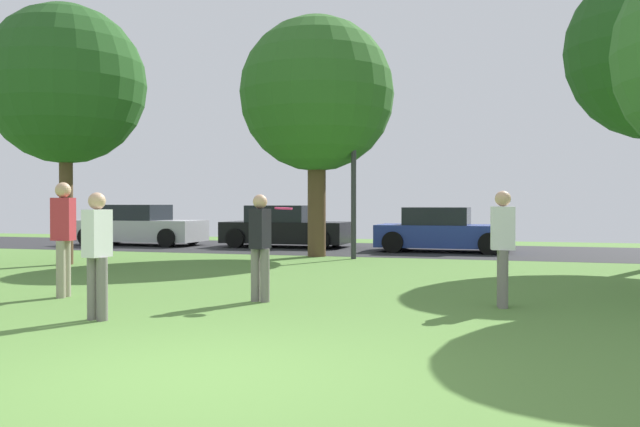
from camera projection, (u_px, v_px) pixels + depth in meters
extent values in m
plane|color=#547F38|center=(189.00, 376.00, 5.71)|extent=(44.00, 44.00, 0.00)
cube|color=#28282B|center=(432.00, 250.00, 21.02)|extent=(44.00, 6.40, 0.01)
cylinder|color=brown|center=(66.00, 200.00, 16.20)|extent=(0.32, 0.32, 3.14)
sphere|color=#23511E|center=(65.00, 84.00, 16.16)|extent=(3.84, 3.84, 3.84)
cylinder|color=brown|center=(317.00, 198.00, 18.67)|extent=(0.51, 0.51, 3.29)
sphere|color=#2D6023|center=(317.00, 94.00, 18.63)|extent=(4.31, 4.31, 4.31)
cylinder|color=gray|center=(66.00, 268.00, 10.61)|extent=(0.14, 0.14, 0.90)
cylinder|color=gray|center=(61.00, 269.00, 10.45)|extent=(0.14, 0.14, 0.90)
cube|color=#B72D38|center=(63.00, 219.00, 10.52)|extent=(0.35, 0.26, 0.67)
sphere|color=tan|center=(63.00, 190.00, 10.51)|extent=(0.24, 0.24, 0.24)
cylinder|color=slate|center=(503.00, 279.00, 9.41)|extent=(0.14, 0.14, 0.82)
cylinder|color=slate|center=(502.00, 278.00, 9.57)|extent=(0.14, 0.14, 0.82)
cube|color=silver|center=(503.00, 228.00, 9.48)|extent=(0.35, 0.26, 0.62)
sphere|color=tan|center=(503.00, 199.00, 9.48)|extent=(0.22, 0.22, 0.22)
cylinder|color=slate|center=(93.00, 288.00, 8.49)|extent=(0.14, 0.14, 0.80)
cylinder|color=slate|center=(102.00, 289.00, 8.42)|extent=(0.14, 0.14, 0.80)
cube|color=silver|center=(97.00, 233.00, 8.44)|extent=(0.27, 0.35, 0.60)
sphere|color=tan|center=(97.00, 201.00, 8.44)|extent=(0.22, 0.22, 0.22)
cylinder|color=slate|center=(255.00, 275.00, 10.08)|extent=(0.14, 0.14, 0.80)
cylinder|color=slate|center=(265.00, 275.00, 10.02)|extent=(0.14, 0.14, 0.80)
cube|color=black|center=(260.00, 229.00, 10.04)|extent=(0.25, 0.34, 0.60)
sphere|color=tan|center=(260.00, 202.00, 10.03)|extent=(0.22, 0.22, 0.22)
cylinder|color=#EA2D6B|center=(283.00, 208.00, 9.97)|extent=(0.32, 0.32, 0.04)
cube|color=#B7B7BC|center=(140.00, 230.00, 23.77)|extent=(4.50, 1.80, 0.74)
cube|color=black|center=(135.00, 212.00, 23.83)|extent=(2.16, 1.58, 0.55)
cylinder|color=black|center=(192.00, 236.00, 24.18)|extent=(0.64, 0.22, 0.64)
cylinder|color=black|center=(167.00, 238.00, 22.46)|extent=(0.64, 0.22, 0.64)
cylinder|color=black|center=(117.00, 234.00, 25.09)|extent=(0.64, 0.22, 0.64)
cylinder|color=black|center=(87.00, 237.00, 23.37)|extent=(0.64, 0.22, 0.64)
cube|color=black|center=(287.00, 232.00, 22.71)|extent=(4.23, 1.90, 0.71)
cube|color=black|center=(281.00, 214.00, 22.76)|extent=(2.03, 1.67, 0.56)
cylinder|color=black|center=(336.00, 237.00, 23.19)|extent=(0.64, 0.22, 0.64)
cylinder|color=black|center=(320.00, 240.00, 21.38)|extent=(0.64, 0.22, 0.64)
cylinder|color=black|center=(257.00, 236.00, 24.05)|extent=(0.64, 0.22, 0.64)
cylinder|color=black|center=(235.00, 238.00, 22.24)|extent=(0.64, 0.22, 0.64)
cube|color=#233893|center=(444.00, 236.00, 20.54)|extent=(4.02, 1.89, 0.68)
cube|color=black|center=(437.00, 216.00, 20.59)|extent=(1.93, 1.67, 0.54)
cylinder|color=black|center=(492.00, 240.00, 21.04)|extent=(0.64, 0.22, 0.64)
cylinder|color=black|center=(489.00, 244.00, 19.22)|extent=(0.64, 0.22, 0.64)
cylinder|color=black|center=(403.00, 239.00, 21.86)|extent=(0.64, 0.22, 0.64)
cylinder|color=black|center=(393.00, 242.00, 20.04)|extent=(0.64, 0.22, 0.64)
cylinder|color=#2D2D33|center=(354.00, 175.00, 17.82)|extent=(0.14, 0.14, 4.50)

